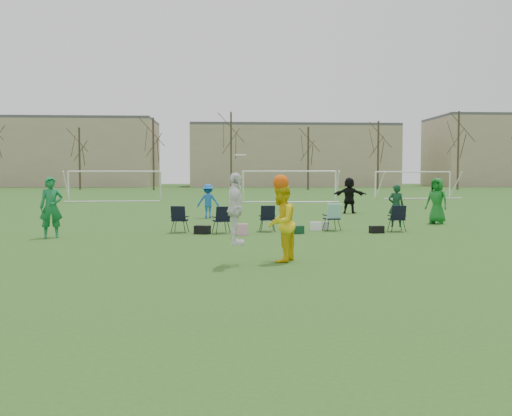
{
  "coord_description": "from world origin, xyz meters",
  "views": [
    {
      "loc": [
        -1.3,
        -12.8,
        2.07
      ],
      "look_at": [
        -0.45,
        1.52,
        1.25
      ],
      "focal_mm": 40.0,
      "sensor_mm": 36.0,
      "label": 1
    }
  ],
  "objects": [
    {
      "name": "goal_left",
      "position": [
        -10.0,
        34.0,
        1.92
      ],
      "size": [
        7.39,
        0.76,
        2.46
      ],
      "rotation": [
        0.0,
        0.0,
        0.09
      ],
      "color": "white",
      "rests_on": "ground"
    },
    {
      "name": "building_row",
      "position": [
        6.73,
        96.0,
        5.99
      ],
      "size": [
        126.0,
        16.0,
        13.0
      ],
      "color": "tan",
      "rests_on": "ground"
    },
    {
      "name": "fielder_black",
      "position": [
        5.64,
        17.96,
        0.98
      ],
      "size": [
        1.9,
        1.27,
        1.96
      ],
      "primitive_type": "imported",
      "rotation": [
        0.0,
        0.0,
        2.72
      ],
      "color": "black",
      "rests_on": "ground"
    },
    {
      "name": "tree_line",
      "position": [
        0.24,
        69.85,
        5.09
      ],
      "size": [
        110.28,
        3.28,
        11.4
      ],
      "color": "#382B21",
      "rests_on": "ground"
    },
    {
      "name": "ground",
      "position": [
        0.0,
        0.0,
        0.0
      ],
      "size": [
        260.0,
        260.0,
        0.0
      ],
      "primitive_type": "plane",
      "color": "#28541A",
      "rests_on": "ground"
    },
    {
      "name": "goal_right",
      "position": [
        16.0,
        38.0,
        1.92
      ],
      "size": [
        7.35,
        1.14,
        2.46
      ],
      "rotation": [
        0.0,
        0.0,
        0.14
      ],
      "color": "white",
      "rests_on": "ground"
    },
    {
      "name": "goal_mid",
      "position": [
        4.0,
        32.0,
        1.92
      ],
      "size": [
        7.4,
        0.63,
        2.46
      ],
      "rotation": [
        0.0,
        0.0,
        -0.07
      ],
      "color": "white",
      "rests_on": "ground"
    },
    {
      "name": "fielder_green_near",
      "position": [
        -6.97,
        6.42,
        1.01
      ],
      "size": [
        0.84,
        0.67,
        2.03
      ],
      "primitive_type": "imported",
      "rotation": [
        0.0,
        0.0,
        0.28
      ],
      "color": "#147138",
      "rests_on": "ground"
    },
    {
      "name": "center_contest",
      "position": [
        -0.28,
        0.59,
        1.09
      ],
      "size": [
        1.82,
        1.49,
        2.56
      ],
      "color": "white",
      "rests_on": "ground"
    },
    {
      "name": "fielder_green_far",
      "position": [
        7.88,
        11.06,
        0.98
      ],
      "size": [
        1.11,
        1.13,
        1.96
      ],
      "primitive_type": "imported",
      "rotation": [
        0.0,
        0.0,
        -0.81
      ],
      "color": "#136B1F",
      "rests_on": "ground"
    },
    {
      "name": "sideline_setup",
      "position": [
        1.51,
        7.99,
        0.52
      ],
      "size": [
        8.68,
        2.16,
        1.74
      ],
      "color": "#103A20",
      "rests_on": "ground"
    },
    {
      "name": "fielder_blue",
      "position": [
        -1.99,
        14.88,
        0.83
      ],
      "size": [
        1.08,
        0.63,
        1.66
      ],
      "primitive_type": "imported",
      "rotation": [
        0.0,
        0.0,
        3.16
      ],
      "color": "#175DB3",
      "rests_on": "ground"
    }
  ]
}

